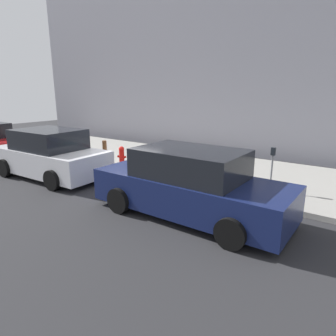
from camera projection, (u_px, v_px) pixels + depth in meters
ground_plane at (117, 175)px, 10.73m from camera, size 40.00×40.00×0.00m
sidewalk_curb at (159, 160)px, 12.67m from camera, size 18.00×5.00×0.14m
building_facade_sidewalk_side at (217, 10)px, 14.68m from camera, size 24.00×3.00×13.64m
suitcase_black_0 at (230, 175)px, 8.93m from camera, size 0.45×0.21×0.93m
suitcase_maroon_1 at (215, 172)px, 9.20m from camera, size 0.39×0.23×0.94m
suitcase_navy_2 at (201, 169)px, 9.50m from camera, size 0.44×0.26×0.99m
suitcase_olive_3 at (189, 168)px, 9.89m from camera, size 0.43×0.21×0.70m
suitcase_teal_4 at (174, 166)px, 10.07m from camera, size 0.43×0.24×0.72m
suitcase_silver_5 at (163, 163)px, 10.45m from camera, size 0.50×0.26×0.91m
suitcase_red_6 at (149, 162)px, 10.72m from camera, size 0.45×0.21×0.91m
suitcase_black_7 at (140, 160)px, 11.13m from camera, size 0.48×0.23×0.64m
fire_hydrant at (122, 155)px, 11.56m from camera, size 0.39×0.21×0.72m
bollard_post at (105, 152)px, 11.87m from camera, size 0.17×0.17×0.89m
parking_meter at (272, 163)px, 8.38m from camera, size 0.12×0.09×1.27m
parked_car_navy_0 at (190, 185)px, 7.06m from camera, size 4.80×2.01×1.64m
parked_car_white_1 at (50, 155)px, 10.32m from camera, size 4.40×2.25×1.67m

